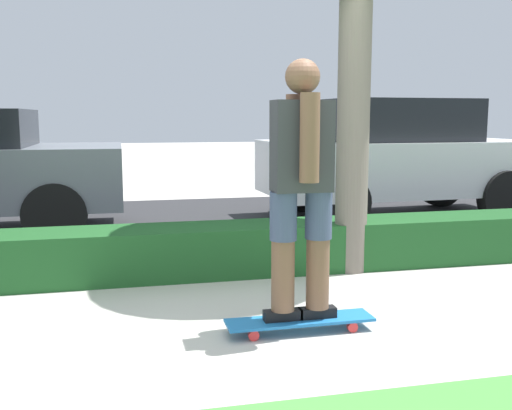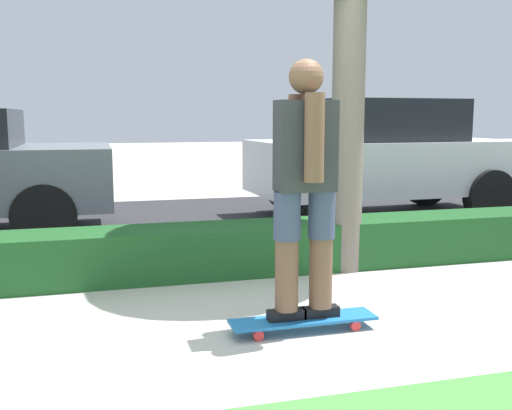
% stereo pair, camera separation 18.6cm
% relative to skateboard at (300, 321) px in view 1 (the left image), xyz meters
% --- Properties ---
extents(ground_plane, '(60.00, 60.00, 0.00)m').
position_rel_skateboard_xyz_m(ground_plane, '(-0.26, 0.04, -0.07)').
color(ground_plane, '#BCB7AD').
extents(street_asphalt, '(13.09, 5.00, 0.01)m').
position_rel_skateboard_xyz_m(street_asphalt, '(-0.26, 4.24, -0.07)').
color(street_asphalt, '#2D2D30').
rests_on(street_asphalt, ground_plane).
extents(hedge_row, '(13.09, 0.60, 0.45)m').
position_rel_skateboard_xyz_m(hedge_row, '(-0.26, 1.64, 0.15)').
color(hedge_row, '#1E5123').
rests_on(hedge_row, ground_plane).
extents(skateboard, '(1.02, 0.24, 0.09)m').
position_rel_skateboard_xyz_m(skateboard, '(0.00, 0.00, 0.00)').
color(skateboard, '#1E6BAD').
rests_on(skateboard, ground_plane).
extents(skater_person, '(0.50, 0.45, 1.73)m').
position_rel_skateboard_xyz_m(skater_person, '(-0.00, 0.00, 0.94)').
color(skater_person, black).
rests_on(skater_person, skateboard).
extents(parked_car_middle, '(3.87, 1.95, 1.69)m').
position_rel_skateboard_xyz_m(parked_car_middle, '(2.75, 4.18, 0.80)').
color(parked_car_middle, silver).
rests_on(parked_car_middle, ground_plane).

